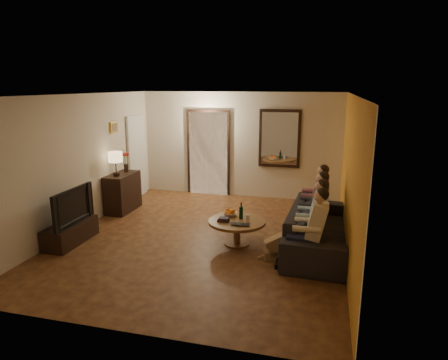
% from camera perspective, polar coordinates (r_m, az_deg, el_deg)
% --- Properties ---
extents(floor, '(5.00, 6.00, 0.01)m').
position_cam_1_polar(floor, '(7.49, -2.82, -8.22)').
color(floor, '#401E11').
rests_on(floor, ground).
extents(ceiling, '(5.00, 6.00, 0.01)m').
position_cam_1_polar(ceiling, '(6.96, -3.08, 12.08)').
color(ceiling, white).
rests_on(ceiling, back_wall).
extents(back_wall, '(5.00, 0.02, 2.60)m').
position_cam_1_polar(back_wall, '(9.97, 2.21, 5.01)').
color(back_wall, beige).
rests_on(back_wall, floor).
extents(front_wall, '(5.00, 0.02, 2.60)m').
position_cam_1_polar(front_wall, '(4.45, -14.60, -6.27)').
color(front_wall, beige).
rests_on(front_wall, floor).
extents(left_wall, '(0.02, 6.00, 2.60)m').
position_cam_1_polar(left_wall, '(8.20, -19.87, 2.36)').
color(left_wall, beige).
rests_on(left_wall, floor).
extents(right_wall, '(0.02, 6.00, 2.60)m').
position_cam_1_polar(right_wall, '(6.81, 17.56, 0.40)').
color(right_wall, beige).
rests_on(right_wall, floor).
extents(orange_accent, '(0.01, 6.00, 2.60)m').
position_cam_1_polar(orange_accent, '(6.81, 17.48, 0.40)').
color(orange_accent, '#B97C1F').
rests_on(orange_accent, right_wall).
extents(kitchen_doorway, '(1.00, 0.06, 2.10)m').
position_cam_1_polar(kitchen_doorway, '(10.19, -2.23, 3.77)').
color(kitchen_doorway, '#FFE0A5').
rests_on(kitchen_doorway, floor).
extents(door_trim, '(1.12, 0.04, 2.22)m').
position_cam_1_polar(door_trim, '(10.18, -2.25, 3.76)').
color(door_trim, black).
rests_on(door_trim, floor).
extents(fridge_glimpse, '(0.45, 0.03, 1.70)m').
position_cam_1_polar(fridge_glimpse, '(10.15, -0.87, 2.88)').
color(fridge_glimpse, silver).
rests_on(fridge_glimpse, floor).
extents(mirror_frame, '(1.00, 0.05, 1.40)m').
position_cam_1_polar(mirror_frame, '(9.74, 7.96, 5.88)').
color(mirror_frame, black).
rests_on(mirror_frame, back_wall).
extents(mirror_glass, '(0.86, 0.02, 1.26)m').
position_cam_1_polar(mirror_glass, '(9.71, 7.93, 5.86)').
color(mirror_glass, white).
rests_on(mirror_glass, back_wall).
extents(white_door, '(0.06, 0.85, 2.04)m').
position_cam_1_polar(white_door, '(10.18, -12.35, 3.29)').
color(white_door, white).
rests_on(white_door, floor).
extents(framed_art, '(0.03, 0.28, 0.24)m').
position_cam_1_polar(framed_art, '(9.20, -15.46, 7.28)').
color(framed_art, '#B28C33').
rests_on(framed_art, left_wall).
extents(art_canvas, '(0.01, 0.22, 0.18)m').
position_cam_1_polar(art_canvas, '(9.19, -15.38, 7.28)').
color(art_canvas, brown).
rests_on(art_canvas, left_wall).
extents(dresser, '(0.45, 0.95, 0.85)m').
position_cam_1_polar(dresser, '(9.19, -14.28, -1.72)').
color(dresser, black).
rests_on(dresser, floor).
extents(table_lamp, '(0.30, 0.30, 0.54)m').
position_cam_1_polar(table_lamp, '(8.85, -15.21, 2.25)').
color(table_lamp, beige).
rests_on(table_lamp, dresser).
extents(flower_vase, '(0.14, 0.14, 0.44)m').
position_cam_1_polar(flower_vase, '(9.24, -13.86, 2.47)').
color(flower_vase, red).
rests_on(flower_vase, dresser).
extents(tv_stand, '(0.45, 1.11, 0.37)m').
position_cam_1_polar(tv_stand, '(7.70, -21.08, -7.06)').
color(tv_stand, black).
rests_on(tv_stand, floor).
extents(tv, '(1.11, 0.15, 0.64)m').
position_cam_1_polar(tv, '(7.55, -21.40, -3.47)').
color(tv, black).
rests_on(tv, tv_stand).
extents(sofa, '(2.57, 1.12, 0.73)m').
position_cam_1_polar(sofa, '(7.11, 13.48, -6.65)').
color(sofa, black).
rests_on(sofa, floor).
extents(person_a, '(0.60, 0.40, 1.20)m').
position_cam_1_polar(person_a, '(6.19, 12.47, -7.38)').
color(person_a, tan).
rests_on(person_a, sofa).
extents(person_b, '(0.60, 0.40, 1.20)m').
position_cam_1_polar(person_b, '(6.75, 12.67, -5.60)').
color(person_b, tan).
rests_on(person_b, sofa).
extents(person_c, '(0.60, 0.40, 1.20)m').
position_cam_1_polar(person_c, '(7.32, 12.85, -4.10)').
color(person_c, tan).
rests_on(person_c, sofa).
extents(person_d, '(0.60, 0.40, 1.20)m').
position_cam_1_polar(person_d, '(7.90, 13.00, -2.81)').
color(person_d, tan).
rests_on(person_d, sofa).
extents(dog, '(0.61, 0.40, 0.56)m').
position_cam_1_polar(dog, '(6.58, 7.93, -8.87)').
color(dog, '#A5764C').
rests_on(dog, floor).
extents(coffee_table, '(1.29, 1.29, 0.45)m').
position_cam_1_polar(coffee_table, '(7.11, 1.86, -7.49)').
color(coffee_table, brown).
rests_on(coffee_table, floor).
extents(bowl, '(0.26, 0.26, 0.06)m').
position_cam_1_polar(bowl, '(7.26, 0.87, -4.87)').
color(bowl, white).
rests_on(bowl, coffee_table).
extents(oranges, '(0.20, 0.20, 0.08)m').
position_cam_1_polar(oranges, '(7.24, 0.87, -4.36)').
color(oranges, orange).
rests_on(oranges, bowl).
extents(wine_bottle, '(0.07, 0.07, 0.31)m').
position_cam_1_polar(wine_bottle, '(7.07, 2.46, -4.36)').
color(wine_bottle, black).
rests_on(wine_bottle, coffee_table).
extents(wine_glass, '(0.06, 0.06, 0.10)m').
position_cam_1_polar(wine_glass, '(7.03, 3.41, -5.37)').
color(wine_glass, silver).
rests_on(wine_glass, coffee_table).
extents(book_stack, '(0.20, 0.15, 0.07)m').
position_cam_1_polar(book_stack, '(6.98, -0.08, -5.62)').
color(book_stack, black).
rests_on(book_stack, coffee_table).
extents(laptop, '(0.33, 0.22, 0.03)m').
position_cam_1_polar(laptop, '(6.75, 2.19, -6.50)').
color(laptop, black).
rests_on(laptop, coffee_table).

